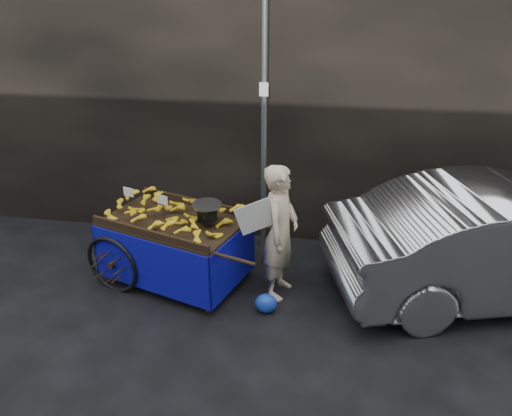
% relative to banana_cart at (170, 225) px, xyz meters
% --- Properties ---
extents(ground, '(80.00, 80.00, 0.00)m').
position_rel_banana_cart_xyz_m(ground, '(0.78, -0.22, -0.81)').
color(ground, black).
rests_on(ground, ground).
extents(building_wall, '(13.50, 2.00, 5.00)m').
position_rel_banana_cart_xyz_m(building_wall, '(1.17, 2.38, 1.69)').
color(building_wall, black).
rests_on(building_wall, ground).
extents(street_pole, '(0.12, 0.10, 4.00)m').
position_rel_banana_cart_xyz_m(street_pole, '(1.08, 1.08, 1.20)').
color(street_pole, slate).
rests_on(street_pole, ground).
extents(banana_cart, '(2.63, 1.77, 1.31)m').
position_rel_banana_cart_xyz_m(banana_cart, '(0.00, 0.00, 0.00)').
color(banana_cart, black).
rests_on(banana_cart, ground).
extents(vendor, '(0.81, 0.72, 1.77)m').
position_rel_banana_cart_xyz_m(vendor, '(1.46, -0.11, 0.08)').
color(vendor, beige).
rests_on(vendor, ground).
extents(plastic_bag, '(0.27, 0.22, 0.25)m').
position_rel_banana_cart_xyz_m(plastic_bag, '(1.35, -0.55, -0.69)').
color(plastic_bag, '#173BAD').
rests_on(plastic_bag, ground).
extents(parked_car, '(4.78, 2.80, 1.49)m').
position_rel_banana_cart_xyz_m(parked_car, '(4.31, 0.36, -0.07)').
color(parked_car, silver).
rests_on(parked_car, ground).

